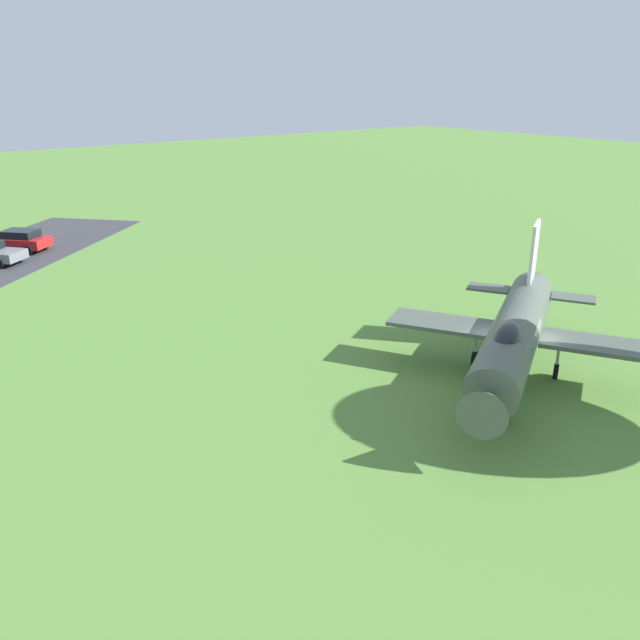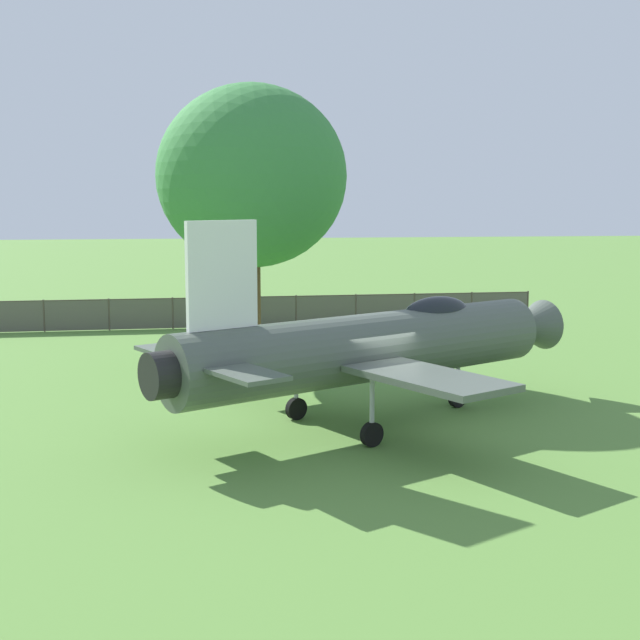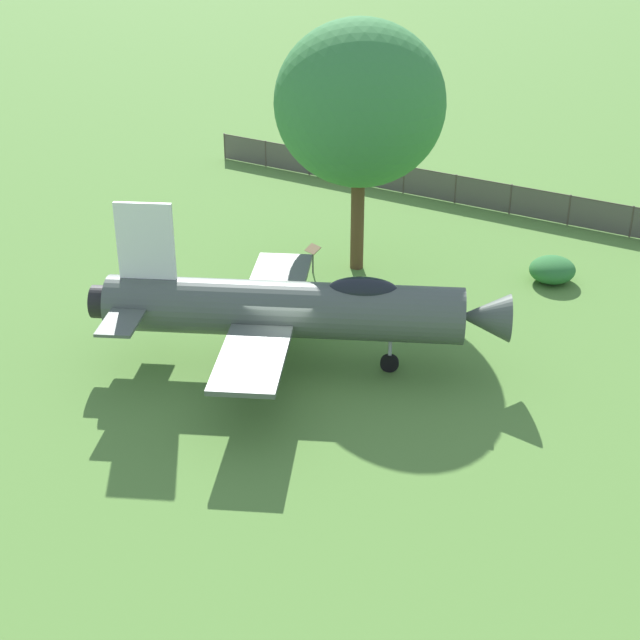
{
  "view_description": "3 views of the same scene",
  "coord_description": "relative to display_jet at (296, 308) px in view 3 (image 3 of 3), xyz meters",
  "views": [
    {
      "loc": [
        -13.63,
        20.03,
        11.17
      ],
      "look_at": [
        6.85,
        3.99,
        1.5
      ],
      "focal_mm": 36.96,
      "sensor_mm": 36.0,
      "label": 1
    },
    {
      "loc": [
        22.12,
        -4.12,
        6.02
      ],
      "look_at": [
        -1.49,
        -1.02,
        2.61
      ],
      "focal_mm": 49.33,
      "sensor_mm": 36.0,
      "label": 2
    },
    {
      "loc": [
        20.91,
        15.59,
        14.51
      ],
      "look_at": [
        -0.44,
        1.07,
        1.8
      ],
      "focal_mm": 51.56,
      "sensor_mm": 36.0,
      "label": 3
    }
  ],
  "objects": [
    {
      "name": "shade_tree",
      "position": [
        -8.12,
        -2.81,
        4.51
      ],
      "size": [
        6.32,
        6.51,
        9.76
      ],
      "color": "brown",
      "rests_on": "ground_plane"
    },
    {
      "name": "ground_plane",
      "position": [
        0.18,
        -0.33,
        -2.11
      ],
      "size": [
        200.0,
        200.0,
        0.0
      ],
      "primitive_type": "plane",
      "color": "#568438"
    },
    {
      "name": "info_plaque",
      "position": [
        -6.67,
        -3.96,
        -1.25
      ],
      "size": [
        0.55,
        0.69,
        1.14
      ],
      "color": "#333333",
      "rests_on": "ground_plane"
    },
    {
      "name": "display_jet",
      "position": [
        0.0,
        0.0,
        0.0
      ],
      "size": [
        9.64,
        12.43,
        5.44
      ],
      "rotation": [
        0.0,
        0.0,
        2.08
      ],
      "color": "#4C564C",
      "rests_on": "ground_plane"
    },
    {
      "name": "perimeter_fence",
      "position": [
        -17.53,
        -3.14,
        -1.34
      ],
      "size": [
        0.8,
        28.12,
        1.43
      ],
      "rotation": [
        0.0,
        0.0,
        4.74
      ],
      "color": "#4C4238",
      "rests_on": "ground_plane"
    },
    {
      "name": "shrub_near_fence",
      "position": [
        -11.21,
        4.24,
        -1.61
      ],
      "size": [
        1.9,
        1.76,
        0.99
      ],
      "color": "#2D7033",
      "rests_on": "ground_plane"
    }
  ]
}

